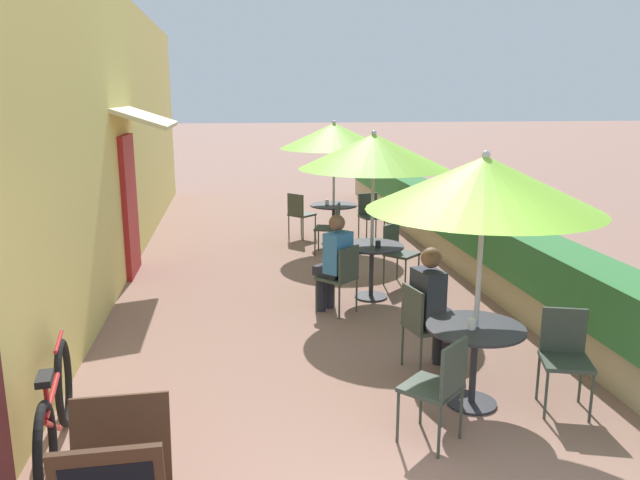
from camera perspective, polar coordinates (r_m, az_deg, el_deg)
cafe_facade_wall at (r=10.28m, az=-17.73°, el=9.28°), size 0.98×14.59×4.20m
planter_hedge at (r=10.99m, az=11.27°, el=1.67°), size 0.60×13.59×1.01m
patio_table_near at (r=5.63m, az=13.96°, el=-9.36°), size 0.85×0.85×0.73m
patio_umbrella_near at (r=5.26m, az=14.80°, el=5.00°), size 1.94×1.94×2.23m
cafe_chair_near_left at (r=5.84m, az=21.48°, el=-9.44°), size 0.50×0.50×0.87m
cafe_chair_near_right at (r=6.20m, az=9.28°, el=-7.35°), size 0.48×0.48×0.87m
seated_patron_near_right at (r=6.20m, az=10.23°, el=-5.72°), size 0.46×0.40×1.25m
cafe_chair_near_back at (r=4.98m, az=10.92°, el=-12.70°), size 0.57×0.57×0.87m
coffee_cup_near at (r=5.49m, az=13.71°, el=-7.47°), size 0.07×0.07×0.09m
patio_table_mid at (r=8.33m, az=4.74°, el=-1.65°), size 0.85×0.85×0.73m
patio_umbrella_mid at (r=8.09m, az=4.93°, el=8.07°), size 1.94×1.94×2.23m
cafe_chair_mid_left at (r=7.70m, az=1.99°, el=-3.11°), size 0.57×0.57×0.87m
seated_patron_mid_left at (r=7.72m, az=1.33°, el=-1.75°), size 0.51×0.51×1.25m
cafe_chair_mid_right at (r=9.00m, az=7.08°, el=-0.80°), size 0.57×0.57×0.87m
coffee_cup_mid at (r=8.15m, az=5.32°, el=-0.38°), size 0.07×0.07×0.09m
patio_table_far at (r=11.37m, az=1.25°, el=2.37°), size 0.85×0.85×0.73m
patio_umbrella_far at (r=11.19m, az=1.29°, el=9.49°), size 1.94×1.94×2.23m
cafe_chair_far_left at (r=11.74m, az=4.59°, el=2.51°), size 0.48×0.48×0.87m
cafe_chair_far_right at (r=11.80m, az=-1.90°, el=2.60°), size 0.57×0.57×0.87m
cafe_chair_far_back at (r=10.62m, az=1.06°, el=1.43°), size 0.50×0.50×0.87m
coffee_cup_far at (r=11.36m, az=0.64°, el=3.50°), size 0.07×0.07×0.09m
bicycle_leaning at (r=5.16m, az=-23.03°, el=-14.37°), size 0.33×1.82×0.81m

